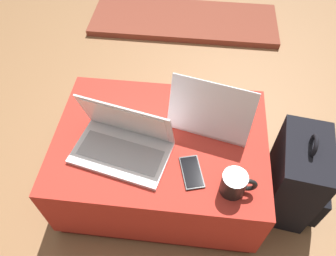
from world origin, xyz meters
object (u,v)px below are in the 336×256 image
object	(u,v)px
cell_phone	(192,172)
backpack	(296,179)
coffee_mug	(235,184)
laptop_far	(212,113)
laptop_near	(123,142)

from	to	relation	value
cell_phone	backpack	bearing A→B (deg)	-0.94
cell_phone	coffee_mug	distance (m)	0.17
coffee_mug	laptop_far	bearing A→B (deg)	106.01
backpack	coffee_mug	world-z (taller)	backpack
backpack	coffee_mug	bearing A→B (deg)	127.96
backpack	coffee_mug	size ratio (longest dim) A/B	3.88
backpack	laptop_near	bearing A→B (deg)	100.85
laptop_far	backpack	bearing A→B (deg)	173.12
cell_phone	backpack	size ratio (longest dim) A/B	0.31
laptop_near	backpack	xyz separation A→B (m)	(0.75, 0.04, -0.23)
cell_phone	laptop_far	bearing A→B (deg)	60.73
cell_phone	backpack	world-z (taller)	backpack
laptop_near	backpack	bearing A→B (deg)	15.80
cell_phone	backpack	distance (m)	0.52
laptop_far	coffee_mug	bearing A→B (deg)	118.92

